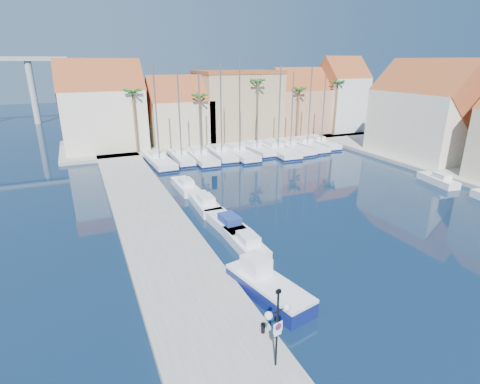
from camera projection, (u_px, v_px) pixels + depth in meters
name	position (u px, v px, depth m)	size (l,w,h in m)	color
ground	(351.00, 298.00, 22.78)	(260.00, 260.00, 0.00)	black
quay_west	(157.00, 232.00, 30.98)	(6.00, 77.00, 0.50)	gray
shore_north	(223.00, 138.00, 67.96)	(54.00, 16.00, 0.50)	gray
shore_east	(476.00, 172.00, 47.70)	(12.00, 60.00, 0.50)	gray
lamp_post	(278.00, 317.00, 16.27)	(1.35, 0.56, 4.04)	black
bollard	(263.00, 328.00, 19.09)	(0.21, 0.21, 0.52)	black
fishing_boat	(267.00, 285.00, 22.80)	(3.37, 6.52, 2.18)	navy
motorboat_west_0	(246.00, 242.00, 28.66)	(1.78, 5.54, 1.40)	white
motorboat_west_1	(227.00, 223.00, 32.04)	(2.32, 6.07, 1.40)	white
motorboat_west_2	(205.00, 203.00, 36.59)	(2.08, 5.95, 1.40)	white
motorboat_west_3	(185.00, 186.00, 41.62)	(1.90, 5.67, 1.40)	white
motorboat_east_1	(438.00, 180.00, 43.69)	(2.48, 5.41, 1.40)	white
sailboat_0	(159.00, 160.00, 52.03)	(3.13, 10.26, 13.31)	white
sailboat_1	(181.00, 157.00, 53.53)	(2.48, 8.51, 12.24)	white
sailboat_2	(200.00, 156.00, 54.11)	(2.90, 10.35, 13.67)	white
sailboat_3	(221.00, 153.00, 55.74)	(3.05, 9.52, 13.97)	white
sailboat_4	(238.00, 152.00, 56.23)	(2.82, 10.52, 14.03)	white
sailboat_5	(255.00, 149.00, 58.43)	(2.78, 8.91, 11.16)	white
sailboat_6	(276.00, 149.00, 58.44)	(3.78, 11.81, 13.06)	white
sailboat_7	(288.00, 147.00, 60.04)	(3.67, 11.19, 12.14)	white
sailboat_8	(306.00, 145.00, 61.40)	(2.83, 10.22, 12.71)	white
sailboat_9	(319.00, 143.00, 63.02)	(2.69, 9.36, 11.57)	white
building_0	(103.00, 110.00, 57.49)	(12.30, 9.00, 13.50)	beige
building_1	(179.00, 113.00, 62.41)	(10.30, 8.00, 11.00)	#CBBA8F
building_2	(238.00, 104.00, 67.09)	(14.20, 10.20, 11.50)	tan
building_3	(298.00, 104.00, 70.87)	(10.30, 8.00, 12.00)	#B5735B
building_4	(340.00, 97.00, 73.02)	(8.30, 8.00, 14.00)	white
building_6	(426.00, 113.00, 53.40)	(9.00, 14.30, 13.50)	beige
palm_0	(133.00, 94.00, 53.82)	(2.60, 2.60, 10.15)	brown
palm_1	(199.00, 98.00, 57.89)	(2.60, 2.60, 9.15)	brown
palm_2	(258.00, 84.00, 61.03)	(2.60, 2.60, 11.15)	brown
palm_3	(299.00, 91.00, 64.50)	(2.60, 2.60, 9.65)	brown
palm_4	(337.00, 85.00, 67.20)	(2.60, 2.60, 10.65)	brown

